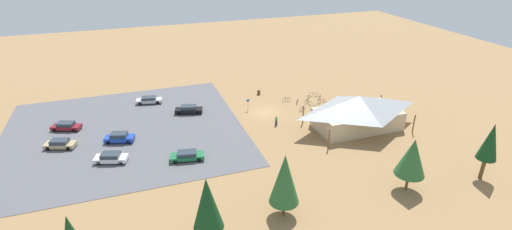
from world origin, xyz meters
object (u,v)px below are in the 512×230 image
at_px(car_tan_by_curb, 60,144).
at_px(visitor_at_bikes, 276,120).
at_px(bicycle_blue_trailside, 302,109).
at_px(car_blue_near_entry, 119,137).
at_px(bicycle_teal_yard_front, 327,105).
at_px(pine_center, 412,157).
at_px(car_silver_back_corner, 149,100).
at_px(bicycle_black_edge_south, 308,102).
at_px(pine_east, 207,204).
at_px(bicycle_white_yard_left, 320,97).
at_px(pine_west, 285,179).
at_px(pine_far_west, 490,142).
at_px(bicycle_green_back_row, 286,99).
at_px(bicycle_yellow_lone_east, 308,98).
at_px(bike_pavilion, 358,111).
at_px(bicycle_red_mid_cluster, 322,101).
at_px(bicycle_purple_lone_west, 297,102).
at_px(bicycle_silver_yard_right, 315,106).
at_px(car_white_far_end, 111,158).
at_px(car_black_inner_stall, 189,109).
at_px(trash_bin, 259,92).
at_px(lot_sign, 248,103).
at_px(car_maroon_front_row, 66,126).
at_px(bicycle_orange_yard_center, 314,95).
at_px(car_green_second_row, 187,156).

bearing_deg(car_tan_by_curb, visitor_at_bikes, 174.11).
height_order(bicycle_blue_trailside, car_blue_near_entry, car_blue_near_entry).
bearing_deg(bicycle_teal_yard_front, pine_center, 83.21).
bearing_deg(car_silver_back_corner, bicycle_teal_yard_front, 157.92).
bearing_deg(bicycle_black_edge_south, car_silver_back_corner, -20.16).
bearing_deg(pine_east, bicycle_white_yard_left, -132.61).
xyz_separation_m(bicycle_white_yard_left, car_silver_back_corner, (31.20, -8.73, 0.33)).
distance_m(pine_east, bicycle_black_edge_south, 39.50).
relative_size(pine_west, car_silver_back_corner, 1.60).
height_order(pine_far_west, bicycle_green_back_row, pine_far_west).
height_order(bicycle_teal_yard_front, visitor_at_bikes, visitor_at_bikes).
bearing_deg(pine_far_west, bicycle_yellow_lone_east, -73.25).
xyz_separation_m(bike_pavilion, car_tan_by_curb, (45.16, -8.61, -2.34)).
height_order(bike_pavilion, bicycle_red_mid_cluster, bike_pavilion).
bearing_deg(bicycle_purple_lone_west, bicycle_blue_trailside, 82.65).
height_order(bicycle_blue_trailside, bicycle_yellow_lone_east, bicycle_yellow_lone_east).
distance_m(pine_far_west, car_tan_by_curb, 58.89).
distance_m(car_blue_near_entry, visitor_at_bikes, 24.86).
height_order(bicycle_silver_yard_right, car_white_far_end, car_white_far_end).
height_order(pine_west, car_black_inner_stall, pine_west).
relative_size(pine_east, visitor_at_bikes, 5.08).
relative_size(bike_pavilion, car_white_far_end, 3.24).
bearing_deg(pine_far_west, trash_bin, -64.51).
distance_m(car_silver_back_corner, car_tan_by_curb, 19.03).
bearing_deg(car_silver_back_corner, bicycle_yellow_lone_east, 164.37).
bearing_deg(bicycle_silver_yard_right, car_tan_by_curb, 1.02).
relative_size(car_silver_back_corner, visitor_at_bikes, 2.96).
relative_size(trash_bin, pine_west, 0.11).
bearing_deg(car_black_inner_stall, bicycle_yellow_lone_east, 176.93).
bearing_deg(lot_sign, bicycle_silver_yard_right, 165.61).
distance_m(pine_west, pine_far_west, 27.07).
bearing_deg(car_maroon_front_row, pine_west, 129.14).
height_order(lot_sign, car_maroon_front_row, lot_sign).
distance_m(bike_pavilion, visitor_at_bikes, 13.32).
xyz_separation_m(pine_east, bicycle_blue_trailside, (-23.31, -27.49, -5.17)).
bearing_deg(pine_center, bike_pavilion, -101.87).
relative_size(bike_pavilion, car_black_inner_stall, 3.07).
xyz_separation_m(pine_west, car_black_inner_stall, (5.19, -30.78, -4.11)).
bearing_deg(bicycle_teal_yard_front, trash_bin, -45.09).
relative_size(lot_sign, bicycle_orange_yard_center, 1.32).
bearing_deg(bicycle_yellow_lone_east, bicycle_purple_lone_west, 22.75).
bearing_deg(car_green_second_row, car_white_far_end, -16.08).
relative_size(bicycle_yellow_lone_east, bicycle_green_back_row, 0.78).
bearing_deg(car_maroon_front_row, car_blue_near_entry, 138.92).
xyz_separation_m(trash_bin, pine_west, (9.48, 35.07, 4.42)).
relative_size(pine_east, car_green_second_row, 1.70).
relative_size(bicycle_purple_lone_west, car_blue_near_entry, 0.31).
bearing_deg(pine_west, bicycle_silver_yard_right, -123.80).
distance_m(bicycle_teal_yard_front, car_white_far_end, 38.27).
bearing_deg(car_black_inner_stall, car_silver_back_corner, -47.91).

